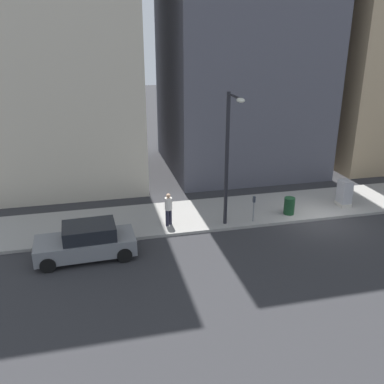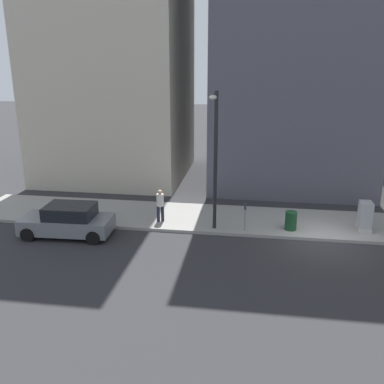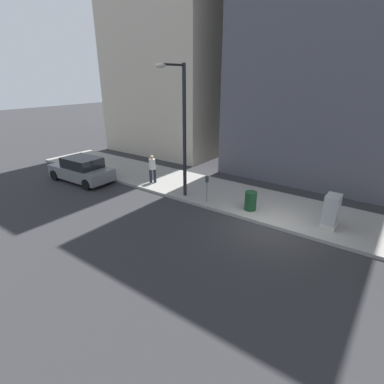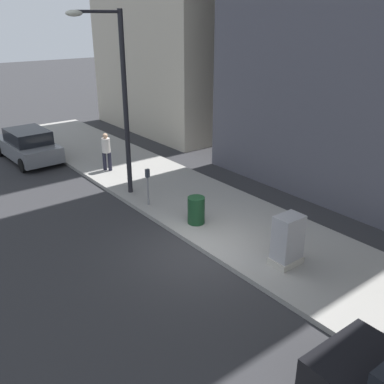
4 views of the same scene
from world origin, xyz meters
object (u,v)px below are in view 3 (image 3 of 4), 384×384
at_px(trash_bin, 251,201).
at_px(streetlamp, 181,122).
at_px(pedestrian_near_meter, 152,167).
at_px(utility_box, 331,211).
at_px(parking_meter, 207,186).
at_px(parked_car_grey, 82,170).

bearing_deg(trash_bin, streetlamp, 99.64).
relative_size(streetlamp, trash_bin, 7.22).
height_order(streetlamp, pedestrian_near_meter, streetlamp).
bearing_deg(pedestrian_near_meter, utility_box, -38.57).
relative_size(parking_meter, pedestrian_near_meter, 0.81).
xyz_separation_m(parked_car_grey, pedestrian_near_meter, (2.09, -3.97, 0.35)).
bearing_deg(pedestrian_near_meter, trash_bin, -41.27).
bearing_deg(streetlamp, parked_car_grey, 101.30).
bearing_deg(parking_meter, streetlamp, 96.56).
height_order(utility_box, pedestrian_near_meter, pedestrian_near_meter).
bearing_deg(utility_box, pedestrian_near_meter, 91.62).
relative_size(trash_bin, pedestrian_near_meter, 0.54).
xyz_separation_m(parking_meter, utility_box, (0.85, -5.62, -0.13)).
bearing_deg(trash_bin, utility_box, -83.38).
relative_size(parked_car_grey, pedestrian_near_meter, 2.57).
distance_m(parking_meter, pedestrian_near_meter, 4.27).
relative_size(utility_box, pedestrian_near_meter, 0.86).
distance_m(parked_car_grey, parking_meter, 8.34).
relative_size(parked_car_grey, parking_meter, 3.16).
distance_m(parking_meter, trash_bin, 2.26).
bearing_deg(parked_car_grey, utility_box, -82.45).
bearing_deg(trash_bin, parked_car_grey, 100.72).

